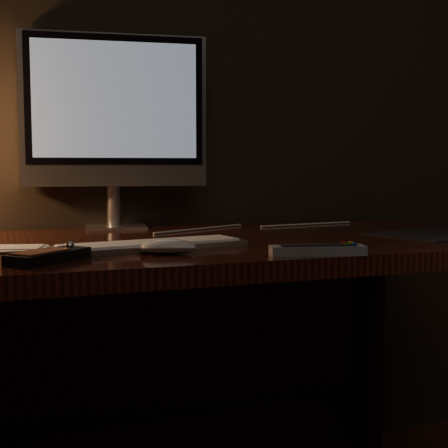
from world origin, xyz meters
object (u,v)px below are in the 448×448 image
object	(u,v)px
monitor	(115,114)
keyboard	(151,245)
desk	(168,289)
tv_remote	(318,250)
mouse	(169,249)
media_remote	(49,256)

from	to	relation	value
monitor	keyboard	xyz separation A→B (m)	(-0.01, -0.46, -0.30)
desk	tv_remote	distance (m)	0.47
keyboard	tv_remote	size ratio (longest dim) A/B	2.15
monitor	mouse	xyz separation A→B (m)	(0.00, -0.55, -0.30)
desk	media_remote	xyz separation A→B (m)	(-0.30, -0.32, 0.14)
tv_remote	keyboard	bearing A→B (deg)	157.76
keyboard	media_remote	world-z (taller)	media_remote
media_remote	keyboard	bearing A→B (deg)	-13.78
monitor	tv_remote	world-z (taller)	monitor
keyboard	tv_remote	world-z (taller)	tv_remote
mouse	media_remote	size ratio (longest dim) A/B	0.67
monitor	media_remote	world-z (taller)	monitor
keyboard	mouse	xyz separation A→B (m)	(0.01, -0.09, 0.00)
mouse	tv_remote	xyz separation A→B (m)	(0.26, -0.11, 0.00)
keyboard	tv_remote	bearing A→B (deg)	-45.98
media_remote	tv_remote	distance (m)	0.50
keyboard	tv_remote	xyz separation A→B (m)	(0.28, -0.21, 0.00)
tv_remote	mouse	bearing A→B (deg)	171.19
tv_remote	media_remote	bearing A→B (deg)	-175.63
monitor	tv_remote	distance (m)	0.78
desk	monitor	world-z (taller)	monitor
monitor	media_remote	size ratio (longest dim) A/B	3.31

